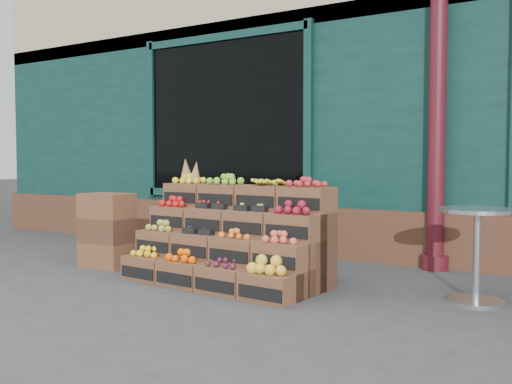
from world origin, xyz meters
The scene contains 6 objects.
ground centered at (0.00, 0.00, 0.00)m, with size 60.00×60.00×0.00m, color #3A3A3C.
shop_facade centered at (0.00, 5.11, 2.40)m, with size 12.00×6.24×4.80m.
crate_display centered at (-0.31, 0.41, 0.37)m, with size 1.96×1.06×1.19m.
spare_crates centered at (-1.89, 0.34, 0.40)m, with size 0.55×0.39×0.80m.
bistro_table centered at (1.85, 0.77, 0.48)m, with size 0.61×0.61×0.77m.
shopkeeper centered at (-1.64, 3.00, 1.08)m, with size 0.79×0.52×2.15m, color #15491F.
Camera 1 is at (2.73, -4.06, 1.15)m, focal length 40.00 mm.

